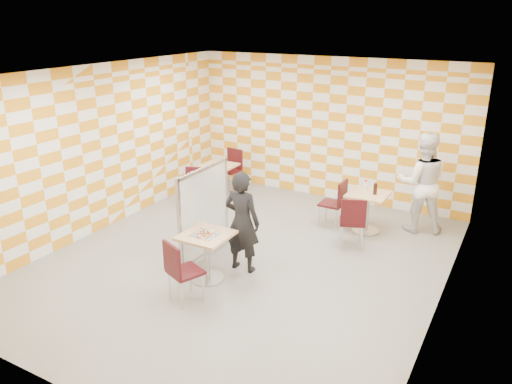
# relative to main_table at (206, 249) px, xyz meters

# --- Properties ---
(room_shell) EXTENTS (7.00, 7.00, 7.00)m
(room_shell) POSITION_rel_main_table_xyz_m (0.19, 1.34, 0.99)
(room_shell) COLOR gray
(room_shell) RESTS_ON ground
(main_table) EXTENTS (0.70, 0.70, 0.75)m
(main_table) POSITION_rel_main_table_xyz_m (0.00, 0.00, 0.00)
(main_table) COLOR tan
(main_table) RESTS_ON ground
(second_table) EXTENTS (0.70, 0.70, 0.75)m
(second_table) POSITION_rel_main_table_xyz_m (1.55, 2.89, 0.00)
(second_table) COLOR tan
(second_table) RESTS_ON ground
(empty_table) EXTENTS (0.70, 0.70, 0.75)m
(empty_table) POSITION_rel_main_table_xyz_m (-1.80, 3.06, 0.00)
(empty_table) COLOR tan
(empty_table) RESTS_ON ground
(chair_main_front) EXTENTS (0.55, 0.56, 0.92)m
(chair_main_front) POSITION_rel_main_table_xyz_m (0.05, -0.71, 0.04)
(chair_main_front) COLOR #390B0F
(chair_main_front) RESTS_ON ground
(chair_second_front) EXTENTS (0.55, 0.55, 0.92)m
(chair_second_front) POSITION_rel_main_table_xyz_m (1.55, 2.10, 0.04)
(chair_second_front) COLOR #390B0F
(chair_second_front) RESTS_ON ground
(chair_second_side) EXTENTS (0.44, 0.43, 0.92)m
(chair_second_side) POSITION_rel_main_table_xyz_m (0.99, 2.81, 0.04)
(chair_second_side) COLOR #390B0F
(chair_second_side) RESTS_ON ground
(chair_empty_near) EXTENTS (0.55, 0.56, 0.92)m
(chair_empty_near) POSITION_rel_main_table_xyz_m (-1.82, 2.33, 0.04)
(chair_empty_near) COLOR #390B0F
(chair_empty_near) RESTS_ON ground
(chair_empty_far) EXTENTS (0.47, 0.48, 0.92)m
(chair_empty_far) POSITION_rel_main_table_xyz_m (-1.86, 3.73, 0.04)
(chair_empty_far) COLOR #390B0F
(chair_empty_far) RESTS_ON ground
(partition) EXTENTS (0.08, 1.38, 1.55)m
(partition) POSITION_rel_main_table_xyz_m (-0.45, 0.61, 0.28)
(partition) COLOR white
(partition) RESTS_ON ground
(man_dark) EXTENTS (0.59, 0.39, 1.61)m
(man_dark) POSITION_rel_main_table_xyz_m (0.30, 0.55, 0.30)
(man_dark) COLOR black
(man_dark) RESTS_ON ground
(man_white) EXTENTS (1.09, 0.97, 1.85)m
(man_white) POSITION_rel_main_table_xyz_m (2.37, 3.44, 0.42)
(man_white) COLOR white
(man_white) RESTS_ON ground
(pizza_on_foil) EXTENTS (0.40, 0.40, 0.04)m
(pizza_on_foil) POSITION_rel_main_table_xyz_m (-0.00, -0.02, 0.26)
(pizza_on_foil) COLOR silver
(pizza_on_foil) RESTS_ON main_table
(sport_bottle) EXTENTS (0.06, 0.06, 0.20)m
(sport_bottle) POSITION_rel_main_table_xyz_m (1.46, 3.02, 0.33)
(sport_bottle) COLOR white
(sport_bottle) RESTS_ON second_table
(soda_bottle) EXTENTS (0.07, 0.07, 0.23)m
(soda_bottle) POSITION_rel_main_table_xyz_m (1.67, 2.90, 0.34)
(soda_bottle) COLOR black
(soda_bottle) RESTS_ON second_table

